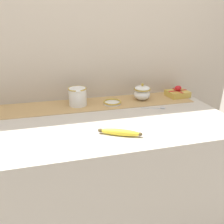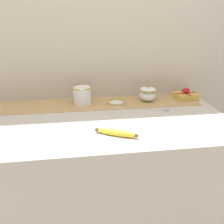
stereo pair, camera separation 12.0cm
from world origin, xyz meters
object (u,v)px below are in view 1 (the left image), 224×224
object	(u,v)px
spoon	(161,108)
small_dish	(112,102)
banana	(120,132)
sugar_bowl	(142,93)
cream_pitcher	(78,96)
gift_box	(177,93)

from	to	relation	value
spoon	small_dish	bearing A→B (deg)	170.00
banana	sugar_bowl	bearing A→B (deg)	57.64
cream_pitcher	gift_box	xyz separation A→B (m)	(0.73, 0.01, -0.04)
cream_pitcher	spoon	world-z (taller)	cream_pitcher
spoon	banana	bearing A→B (deg)	-123.76
sugar_bowl	gift_box	world-z (taller)	sugar_bowl
cream_pitcher	spoon	size ratio (longest dim) A/B	0.91
spoon	gift_box	xyz separation A→B (m)	(0.22, 0.19, 0.02)
small_dish	banana	size ratio (longest dim) A/B	0.59
gift_box	sugar_bowl	bearing A→B (deg)	-178.18
small_dish	banana	xyz separation A→B (m)	(-0.07, -0.43, 0.00)
cream_pitcher	gift_box	world-z (taller)	cream_pitcher
banana	gift_box	xyz separation A→B (m)	(0.57, 0.47, 0.01)
gift_box	spoon	bearing A→B (deg)	-139.25
gift_box	cream_pitcher	bearing A→B (deg)	-179.38
sugar_bowl	small_dish	xyz separation A→B (m)	(-0.22, -0.03, -0.04)
spoon	sugar_bowl	bearing A→B (deg)	125.89
small_dish	spoon	xyz separation A→B (m)	(0.28, -0.15, -0.01)
small_dish	gift_box	xyz separation A→B (m)	(0.50, 0.04, 0.01)
banana	gift_box	world-z (taller)	gift_box
small_dish	banana	world-z (taller)	banana
small_dish	sugar_bowl	bearing A→B (deg)	8.64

